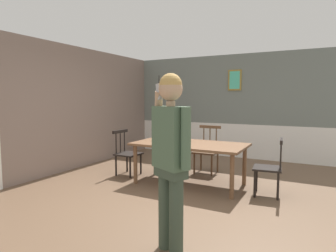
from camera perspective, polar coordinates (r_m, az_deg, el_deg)
The scene contains 8 objects.
ground_plane at distance 4.86m, azimuth 1.55°, elevation -13.01°, with size 7.35×7.35×0.00m, color brown.
room_back_partition at distance 7.75m, azimuth 12.63°, elevation 3.47°, with size 5.50×0.17×2.66m.
room_left_partition at distance 6.32m, azimuth -21.44°, elevation 3.21°, with size 0.13×6.68×2.66m.
dining_table at distance 5.18m, azimuth 4.30°, elevation -4.22°, with size 1.98×1.04×0.74m.
chair_near_window at distance 5.89m, azimuth -8.14°, elevation -5.28°, with size 0.46×0.46×0.90m.
chair_by_doorway at distance 4.86m, azimuth 19.48°, elevation -7.73°, with size 0.47×0.47×0.92m.
chair_at_table_head at distance 6.04m, azimuth 7.71°, elevation -4.79°, with size 0.47×0.47×0.97m.
person_figure at distance 2.82m, azimuth 0.61°, elevation -4.88°, with size 0.49×0.35×1.78m.
Camera 1 is at (2.04, -4.13, 1.54)m, focal length 30.81 mm.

